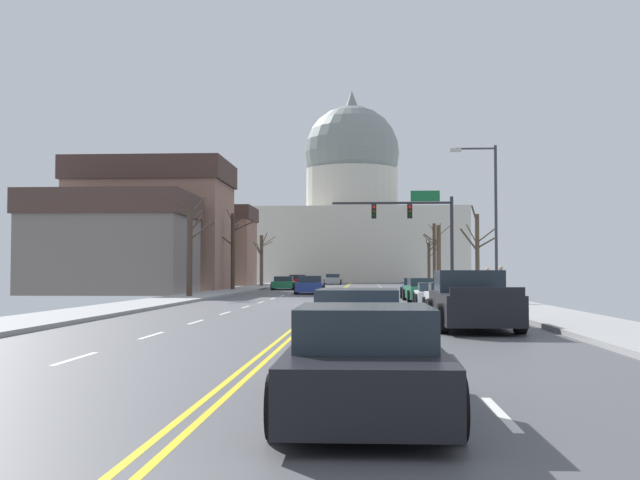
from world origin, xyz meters
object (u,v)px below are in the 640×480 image
(sedan_oncoming_03, at_px, (333,280))
(sedan_near_00, at_px, (417,289))
(sedan_oncoming_01, at_px, (284,283))
(pedestrian_00, at_px, (488,282))
(sedan_near_06, at_px, (365,364))
(signal_gantry, at_px, (418,220))
(sedan_oncoming_00, at_px, (310,285))
(sedan_near_03, at_px, (451,300))
(sedan_near_02, at_px, (436,295))
(pickup_truck_near_04, at_px, (472,302))
(sedan_near_05, at_px, (359,322))
(sedan_oncoming_02, at_px, (298,281))
(sedan_near_01, at_px, (423,290))
(pedestrian_01, at_px, (501,282))
(street_lamp_right, at_px, (490,209))

(sedan_oncoming_03, bearing_deg, sedan_near_00, -81.10)
(sedan_oncoming_01, relative_size, pedestrian_00, 2.57)
(sedan_near_06, relative_size, sedan_oncoming_01, 1.06)
(signal_gantry, height_order, sedan_oncoming_00, signal_gantry)
(sedan_oncoming_01, height_order, sedan_oncoming_03, sedan_oncoming_03)
(sedan_near_03, bearing_deg, sedan_near_06, -99.03)
(sedan_near_02, distance_m, pickup_truck_near_04, 13.16)
(sedan_near_05, distance_m, sedan_oncoming_02, 64.65)
(sedan_near_03, height_order, sedan_near_06, sedan_near_06)
(sedan_near_00, distance_m, sedan_oncoming_02, 34.00)
(sedan_near_01, bearing_deg, sedan_near_06, -95.40)
(pickup_truck_near_04, relative_size, pedestrian_01, 3.27)
(signal_gantry, distance_m, sedan_oncoming_00, 9.66)
(sedan_near_05, xyz_separation_m, pedestrian_01, (6.49, 20.88, 0.51))
(sedan_oncoming_00, xyz_separation_m, sedan_oncoming_03, (0.08, 37.43, -0.00))
(sedan_near_05, height_order, sedan_oncoming_02, sedan_near_05)
(sedan_near_01, relative_size, sedan_oncoming_01, 1.09)
(sedan_oncoming_00, bearing_deg, sedan_near_05, -84.49)
(street_lamp_right, distance_m, sedan_near_02, 5.24)
(sedan_near_03, distance_m, sedan_oncoming_01, 40.22)
(sedan_oncoming_03, bearing_deg, sedan_near_03, -83.69)
(sedan_oncoming_00, xyz_separation_m, pedestrian_00, (10.50, -13.35, 0.47))
(sedan_oncoming_01, height_order, pedestrian_01, pedestrian_01)
(street_lamp_right, height_order, sedan_near_03, street_lamp_right)
(sedan_oncoming_02, bearing_deg, sedan_near_05, -83.90)
(pickup_truck_near_04, bearing_deg, pedestrian_01, 76.94)
(pedestrian_01, bearing_deg, sedan_near_06, -102.93)
(signal_gantry, distance_m, sedan_near_01, 9.78)
(signal_gantry, relative_size, sedan_near_06, 1.74)
(sedan_near_00, xyz_separation_m, pedestrian_01, (3.16, -10.96, 0.56))
(sedan_near_01, relative_size, pedestrian_01, 2.68)
(sedan_near_02, height_order, pedestrian_01, pedestrian_01)
(sedan_near_00, relative_size, sedan_oncoming_00, 1.01)
(street_lamp_right, relative_size, sedan_near_06, 1.65)
(pickup_truck_near_04, height_order, pedestrian_00, pedestrian_00)
(sedan_oncoming_01, height_order, pedestrian_00, pedestrian_00)
(sedan_near_00, xyz_separation_m, sedan_oncoming_02, (-10.20, 32.44, 0.02))
(sedan_near_01, height_order, pickup_truck_near_04, pickup_truck_near_04)
(sedan_near_03, distance_m, sedan_near_06, 20.30)
(sedan_near_00, height_order, pedestrian_00, pedestrian_00)
(signal_gantry, xyz_separation_m, pickup_truck_near_04, (-0.40, -28.39, -4.19))
(signal_gantry, relative_size, sedan_near_02, 1.82)
(pedestrian_00, bearing_deg, sedan_near_03, -104.69)
(sedan_oncoming_00, bearing_deg, sedan_oncoming_03, 89.87)
(sedan_near_03, bearing_deg, sedan_oncoming_01, 104.91)
(sedan_near_06, bearing_deg, sedan_oncoming_00, 94.86)
(sedan_oncoming_03, distance_m, pedestrian_01, 56.93)
(signal_gantry, distance_m, pedestrian_00, 10.18)
(sedan_oncoming_00, distance_m, pedestrian_01, 21.25)
(signal_gantry, bearing_deg, sedan_near_01, -92.12)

